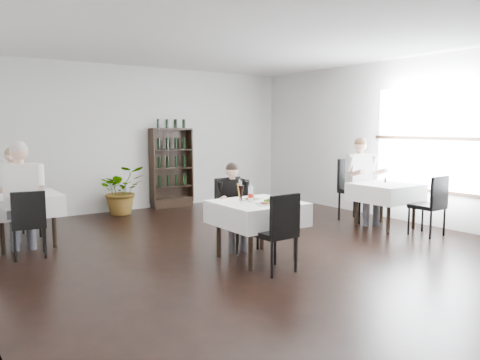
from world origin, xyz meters
The scene contains 24 objects.
room_shell centered at (0.00, 0.00, 1.50)m, with size 9.00×9.00×9.00m.
window_right centered at (3.48, 0.00, 1.50)m, with size 0.06×2.30×1.85m.
wine_shelf centered at (0.60, 4.31, 0.85)m, with size 0.90×0.28×1.75m.
main_table centered at (-0.30, 0.00, 0.62)m, with size 1.03×1.03×0.77m.
left_table centered at (-2.70, 2.50, 0.62)m, with size 0.98×0.98×0.77m.
right_table centered at (2.70, 0.30, 0.62)m, with size 0.98×0.98×0.77m.
potted_tree centered at (-0.61, 4.11, 0.49)m, with size 0.88×0.77×0.98m, color #20571E.
main_chair_far centered at (-0.24, 0.64, 0.58)m, with size 0.54×0.54×1.02m.
main_chair_near centered at (-0.44, -0.62, 0.55)m, with size 0.46×0.46×0.97m.
left_chair_far centered at (-2.73, 3.15, 0.65)m, with size 0.68×0.69×1.13m.
left_chair_near centered at (-2.77, 1.75, 0.52)m, with size 0.48×0.48×0.92m.
right_chair_far centered at (2.76, 1.09, 0.66)m, with size 0.57×0.57×1.15m.
right_chair_near centered at (2.78, -0.54, 0.56)m, with size 0.46×0.46×0.98m.
diner_main centered at (-0.24, 0.65, 0.72)m, with size 0.53×0.57×1.24m.
diner_left_far centered at (-2.72, 3.04, 0.83)m, with size 0.57×0.59×1.44m.
diner_left_near centered at (-2.81, 1.94, 0.91)m, with size 0.63×0.65×1.57m.
diner_right_far centered at (2.71, 0.84, 0.91)m, with size 0.65×0.68×1.56m.
plate_far centered at (-0.29, 0.16, 0.79)m, with size 0.31×0.31×0.07m.
plate_near centered at (-0.33, -0.26, 0.79)m, with size 0.31×0.31×0.08m.
pilsner_dark centered at (-0.56, -0.01, 0.89)m, with size 0.07×0.07×0.30m.
pilsner_lager centered at (-0.49, 0.14, 0.89)m, with size 0.07×0.07×0.30m.
coke_bottle centered at (-0.39, 0.02, 0.87)m, with size 0.07×0.07×0.26m.
napkin_cutlery centered at (0.03, -0.23, 0.78)m, with size 0.22×0.21×0.02m.
pepper_mill centered at (2.82, 0.41, 0.82)m, with size 0.04×0.04×0.09m, color black.
Camera 1 is at (-3.93, -4.86, 1.75)m, focal length 35.00 mm.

